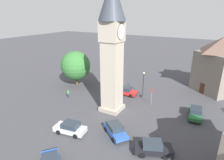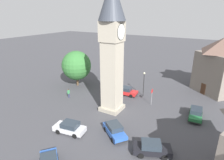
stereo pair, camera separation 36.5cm
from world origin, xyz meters
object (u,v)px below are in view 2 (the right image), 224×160
object	(u,v)px
car_green_alley	(152,148)
lamp_post	(144,80)
clock_tower	(112,38)
road_sign	(152,94)
car_silver_kerb	(126,91)
pedestrian	(69,92)
building_shop_left	(221,65)
car_red_corner	(70,127)
tree	(76,65)
car_black_far	(115,130)
car_blue_kerb	(196,114)

from	to	relation	value
car_green_alley	lamp_post	distance (m)	15.61
clock_tower	road_sign	xyz separation A→B (m)	(4.69, -4.89, -9.44)
car_silver_kerb	pedestrian	world-z (taller)	pedestrian
pedestrian	clock_tower	bearing A→B (deg)	-88.98
car_silver_kerb	building_shop_left	distance (m)	18.29
clock_tower	car_red_corner	size ratio (longest dim) A/B	4.47
building_shop_left	tree	bearing A→B (deg)	113.15
building_shop_left	road_sign	world-z (taller)	building_shop_left
road_sign	tree	bearing A→B (deg)	87.29
car_red_corner	pedestrian	world-z (taller)	pedestrian
clock_tower	road_sign	size ratio (longest dim) A/B	6.94
pedestrian	car_silver_kerb	bearing A→B (deg)	-52.88
lamp_post	road_sign	size ratio (longest dim) A/B	1.64
car_black_far	lamp_post	xyz separation A→B (m)	(13.13, 1.37, 2.36)
clock_tower	pedestrian	bearing A→B (deg)	91.02
car_silver_kerb	building_shop_left	size ratio (longest dim) A/B	0.40
pedestrian	building_shop_left	world-z (taller)	building_shop_left
car_black_far	car_green_alley	world-z (taller)	same
car_blue_kerb	car_black_far	size ratio (longest dim) A/B	0.99
building_shop_left	car_black_far	bearing A→B (deg)	155.29
car_green_alley	road_sign	size ratio (longest dim) A/B	1.59
tree	building_shop_left	world-z (taller)	building_shop_left
car_green_alley	pedestrian	xyz separation A→B (m)	(6.39, 17.92, 0.25)
pedestrian	building_shop_left	bearing A→B (deg)	-54.13
car_green_alley	tree	size ratio (longest dim) A/B	0.60
car_silver_kerb	tree	world-z (taller)	tree
tree	road_sign	xyz separation A→B (m)	(-0.79, -16.61, -2.47)
car_silver_kerb	tree	xyz separation A→B (m)	(-0.78, 11.15, 3.61)
pedestrian	building_shop_left	size ratio (longest dim) A/B	0.16
car_blue_kerb	car_red_corner	distance (m)	18.04
tree	car_silver_kerb	bearing A→B (deg)	-86.01
car_silver_kerb	building_shop_left	bearing A→B (deg)	-54.88
tree	road_sign	distance (m)	16.81
car_black_far	tree	size ratio (longest dim) A/B	0.58
car_silver_kerb	car_green_alley	world-z (taller)	same
car_silver_kerb	clock_tower	bearing A→B (deg)	-174.84
lamp_post	building_shop_left	bearing A→B (deg)	-52.10
car_red_corner	road_sign	xyz separation A→B (m)	(12.83, -6.41, 1.14)
clock_tower	car_silver_kerb	bearing A→B (deg)	5.16
car_blue_kerb	tree	size ratio (longest dim) A/B	0.58
car_blue_kerb	car_green_alley	distance (m)	10.86
car_red_corner	building_shop_left	distance (m)	29.38
car_silver_kerb	lamp_post	distance (m)	3.93
pedestrian	tree	distance (m)	7.09
car_blue_kerb	lamp_post	bearing A→B (deg)	69.58
car_green_alley	tree	xyz separation A→B (m)	(12.02, 20.60, 3.61)
tree	road_sign	world-z (taller)	tree
building_shop_left	lamp_post	bearing A→B (deg)	127.90
car_blue_kerb	road_sign	size ratio (longest dim) A/B	1.52
clock_tower	tree	xyz separation A→B (m)	(5.47, 11.72, -6.97)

